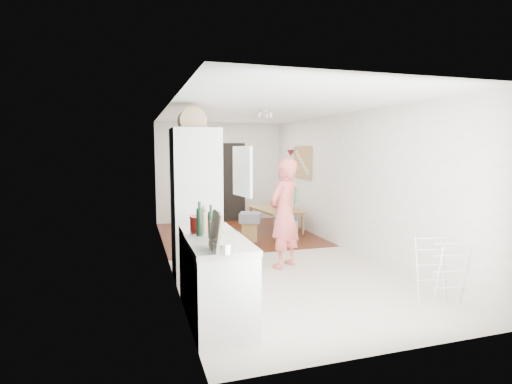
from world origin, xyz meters
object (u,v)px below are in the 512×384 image
person (284,204)px  drying_rack (440,271)px  stool (249,232)px  dining_chair (286,218)px  dining_table (277,221)px

person → drying_rack: 2.40m
person → drying_rack: (1.26, -1.95, -0.61)m
person → stool: 1.99m
person → dining_chair: 1.83m
dining_table → stool: dining_table is taller
dining_chair → stool: 0.78m
dining_table → stool: 1.23m
dining_chair → stool: dining_chair is taller
stool → dining_chair: bearing=-15.8°
dining_table → drying_rack: drying_rack is taller
dining_table → dining_chair: dining_chair is taller
person → stool: size_ratio=5.05×
person → dining_table: 2.91m
person → dining_table: size_ratio=1.64×
person → dining_chair: (0.66, 1.62, -0.54)m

